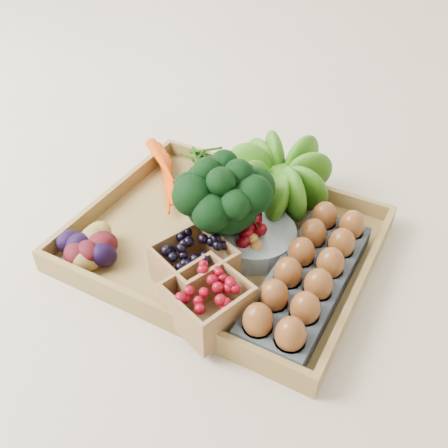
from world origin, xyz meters
The scene contains 10 objects.
ground centered at (0.00, 0.00, 0.00)m, with size 4.00×4.00×0.00m, color beige.
tray centered at (0.00, 0.00, 0.01)m, with size 0.55×0.45×0.01m, color olive.
carrots centered at (-0.20, 0.11, 0.04)m, with size 0.18×0.13×0.04m, color #D43B02, non-canonical shape.
lettuce centered at (0.04, 0.17, 0.09)m, with size 0.15×0.15×0.15m, color #24510C.
broccoli centered at (0.00, -0.01, 0.09)m, with size 0.18×0.18×0.14m, color black, non-canonical shape.
cherry_bowl centered at (0.06, 0.02, 0.04)m, with size 0.16×0.16×0.04m, color #8C9EA5.
egg_carton centered at (0.19, -0.04, 0.03)m, with size 0.12×0.34×0.04m, color #394249.
potatoes centered at (-0.19, -0.16, 0.05)m, with size 0.13×0.13×0.08m, color #39090E, non-canonical shape.
punnet_blackberry centered at (0.00, -0.12, 0.05)m, with size 0.12×0.12×0.08m, color black.
punnet_raspberry centered at (0.07, -0.18, 0.05)m, with size 0.11×0.11×0.08m, color maroon.
Camera 1 is at (0.35, -0.63, 0.67)m, focal length 40.00 mm.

